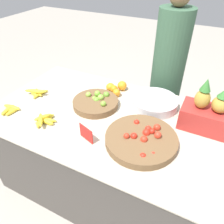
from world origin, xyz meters
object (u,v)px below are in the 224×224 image
Objects in this scene: price_sign at (86,134)px; vendor_person at (166,81)px; metal_bowl at (155,102)px; produce_crate at (207,114)px; lime_bowl at (96,102)px; tomato_basket at (141,139)px.

price_sign is 0.08× the size of vendor_person.
produce_crate reaches higher than metal_bowl.
lime_bowl is 0.23× the size of vendor_person.
metal_bowl is 2.98× the size of price_sign.
tomato_basket is 0.44m from metal_bowl.
price_sign reaches higher than tomato_basket.
price_sign is 0.83m from produce_crate.
vendor_person reaches higher than metal_bowl.
metal_bowl is at bearing 96.63° from tomato_basket.
price_sign is at bearing -144.47° from produce_crate.
metal_bowl is 0.97× the size of produce_crate.
metal_bowl is (-0.05, 0.43, 0.01)m from tomato_basket.
tomato_basket is at bearing -134.79° from produce_crate.
vendor_person reaches higher than produce_crate.
tomato_basket is at bearing -26.09° from lime_bowl.
price_sign is at bearing -116.34° from metal_bowl.
lime_bowl reaches higher than tomato_basket.
produce_crate is (0.39, -0.09, 0.08)m from metal_bowl.
vendor_person is (0.38, 0.74, -0.08)m from lime_bowl.
produce_crate is at bearing 7.51° from lime_bowl.
price_sign is at bearing -69.04° from lime_bowl.
tomato_basket is 3.88× the size of price_sign.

